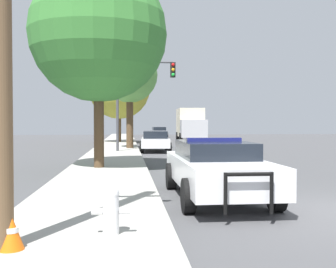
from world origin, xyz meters
TOP-DOWN VIEW (x-y plane):
  - sidewalk_left at (-5.10, 0.00)m, footprint 3.00×110.00m
  - police_car at (-2.22, 1.72)m, footprint 2.09×5.24m
  - fire_hydrant at (-4.60, -1.82)m, footprint 0.59×0.26m
  - traffic_light at (-3.58, 16.96)m, footprint 3.55×0.35m
  - car_background_distant at (-0.46, 43.76)m, footprint 2.07×4.64m
  - car_background_midblock at (-2.60, 18.12)m, footprint 2.06×4.63m
  - box_truck at (1.97, 33.46)m, footprint 2.86×6.67m
  - tree_sidewalk_mid at (-4.18, 19.90)m, footprint 3.71×3.71m
  - tree_sidewalk_far at (-5.02, 28.71)m, footprint 5.33×5.33m
  - tree_sidewalk_near at (-5.41, 7.85)m, footprint 5.17×5.17m
  - traffic_cone at (-5.90, -2.47)m, footprint 0.35×0.35m

SIDE VIEW (x-z plane):
  - sidewalk_left at x=-5.10m, z-range 0.00..0.13m
  - traffic_cone at x=-5.90m, z-range 0.13..0.61m
  - fire_hydrant at x=-4.60m, z-range 0.15..0.90m
  - car_background_distant at x=-0.46m, z-range 0.05..1.33m
  - car_background_midblock at x=-2.60m, z-range 0.05..1.34m
  - police_car at x=-2.22m, z-range 0.03..1.48m
  - box_truck at x=1.97m, z-range 0.08..3.31m
  - traffic_light at x=-3.58m, z-range 1.23..6.68m
  - tree_sidewalk_far at x=-5.02m, z-range 1.13..8.47m
  - tree_sidewalk_mid at x=-4.18m, z-range 1.59..8.33m
  - tree_sidewalk_near at x=-5.41m, z-range 1.35..8.99m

